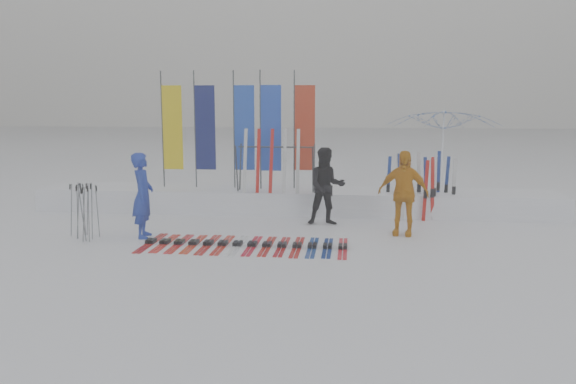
# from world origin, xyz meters

# --- Properties ---
(ground) EXTENTS (120.00, 120.00, 0.00)m
(ground) POSITION_xyz_m (0.00, 0.00, 0.00)
(ground) COLOR white
(ground) RESTS_ON ground
(snow_bank) EXTENTS (14.00, 1.60, 0.60)m
(snow_bank) POSITION_xyz_m (0.00, 4.60, 0.30)
(snow_bank) COLOR white
(snow_bank) RESTS_ON ground
(person_blue) EXTENTS (0.57, 0.75, 1.86)m
(person_blue) POSITION_xyz_m (-2.94, 1.21, 0.93)
(person_blue) COLOR #1B31A0
(person_blue) RESTS_ON ground
(person_black) EXTENTS (1.01, 0.85, 1.87)m
(person_black) POSITION_xyz_m (0.97, 2.98, 0.94)
(person_black) COLOR black
(person_black) RESTS_ON ground
(person_yellow) EXTENTS (1.18, 0.69, 1.90)m
(person_yellow) POSITION_xyz_m (2.71, 2.08, 0.95)
(person_yellow) COLOR orange
(person_yellow) RESTS_ON ground
(tent_canopy) EXTENTS (4.03, 4.06, 2.85)m
(tent_canopy) POSITION_xyz_m (4.10, 5.80, 1.42)
(tent_canopy) COLOR white
(tent_canopy) RESTS_ON ground
(ski_row) EXTENTS (4.19, 1.69, 0.07)m
(ski_row) POSITION_xyz_m (-0.58, 0.70, 0.03)
(ski_row) COLOR #AC100D
(ski_row) RESTS_ON ground
(pole_cluster) EXTENTS (0.71, 0.74, 1.25)m
(pole_cluster) POSITION_xyz_m (-4.18, 0.96, 0.60)
(pole_cluster) COLOR #595B60
(pole_cluster) RESTS_ON ground
(feather_flags) EXTENTS (4.23, 0.26, 3.20)m
(feather_flags) POSITION_xyz_m (-1.53, 4.75, 2.24)
(feather_flags) COLOR #383A3F
(feather_flags) RESTS_ON ground
(ski_rack) EXTENTS (2.04, 0.80, 1.23)m
(ski_rack) POSITION_xyz_m (-0.42, 4.20, 1.38)
(ski_rack) COLOR #383A3F
(ski_rack) RESTS_ON ground
(upright_skis) EXTENTS (1.73, 0.93, 1.69)m
(upright_skis) POSITION_xyz_m (3.37, 4.20, 0.80)
(upright_skis) COLOR navy
(upright_skis) RESTS_ON ground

